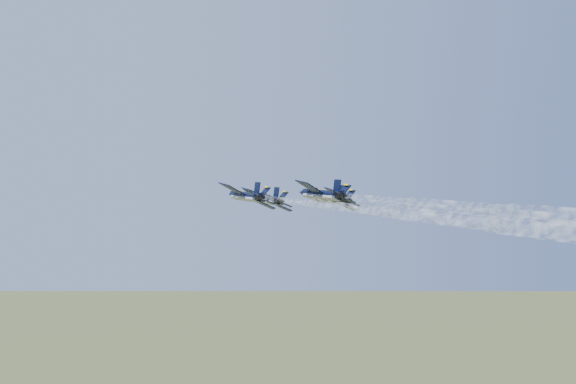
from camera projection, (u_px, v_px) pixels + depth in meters
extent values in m
cylinder|color=black|center=(266.00, 199.00, 123.12)|extent=(4.60, 11.52, 1.92)
cone|color=black|center=(250.00, 201.00, 129.08)|extent=(2.40, 2.63, 1.92)
ellipsoid|color=black|center=(260.00, 198.00, 125.79)|extent=(1.52, 2.25, 0.98)
cube|color=gray|center=(265.00, 202.00, 122.98)|extent=(3.76, 10.24, 0.86)
cube|color=black|center=(254.00, 193.00, 121.28)|extent=(5.40, 4.79, 2.09)
cube|color=#E3AE0B|center=(251.00, 193.00, 122.58)|extent=(4.00, 2.65, 2.06)
cube|color=black|center=(280.00, 206.00, 123.72)|extent=(4.83, 3.07, 2.09)
cube|color=#E3AE0B|center=(276.00, 206.00, 125.02)|extent=(4.53, 0.62, 2.06)
cube|color=black|center=(271.00, 194.00, 117.61)|extent=(2.51, 2.35, 0.98)
cube|color=black|center=(287.00, 202.00, 119.12)|extent=(2.27, 1.66, 0.98)
cube|color=black|center=(276.00, 191.00, 118.88)|extent=(0.78, 1.91, 2.24)
cube|color=black|center=(283.00, 194.00, 119.49)|extent=(1.98, 2.21, 1.78)
cylinder|color=black|center=(279.00, 197.00, 117.66)|extent=(1.45, 1.30, 1.24)
cylinder|color=black|center=(282.00, 199.00, 117.98)|extent=(1.45, 1.30, 1.24)
cylinder|color=black|center=(246.00, 196.00, 111.02)|extent=(4.60, 11.52, 1.92)
cone|color=black|center=(230.00, 198.00, 116.98)|extent=(2.40, 2.63, 1.92)
ellipsoid|color=black|center=(240.00, 194.00, 113.70)|extent=(1.52, 2.25, 0.98)
cube|color=gray|center=(245.00, 199.00, 110.89)|extent=(3.76, 10.24, 0.86)
cube|color=black|center=(233.00, 189.00, 109.18)|extent=(5.40, 4.79, 2.09)
cube|color=#E3AE0B|center=(230.00, 189.00, 110.48)|extent=(4.00, 2.65, 2.06)
cube|color=black|center=(262.00, 203.00, 111.62)|extent=(4.83, 3.07, 2.09)
cube|color=#E3AE0B|center=(258.00, 203.00, 112.92)|extent=(4.53, 0.62, 2.06)
cube|color=black|center=(251.00, 190.00, 105.51)|extent=(2.51, 2.35, 0.98)
cube|color=black|center=(269.00, 199.00, 107.02)|extent=(2.27, 1.66, 0.98)
cube|color=black|center=(257.00, 186.00, 106.78)|extent=(0.78, 1.91, 2.24)
cube|color=black|center=(265.00, 190.00, 107.39)|extent=(1.98, 2.21, 1.78)
cylinder|color=black|center=(259.00, 193.00, 105.56)|extent=(1.45, 1.30, 1.24)
cylinder|color=black|center=(263.00, 195.00, 105.88)|extent=(1.45, 1.30, 1.24)
cylinder|color=black|center=(330.00, 198.00, 118.20)|extent=(4.60, 11.52, 1.92)
cone|color=black|center=(311.00, 200.00, 124.15)|extent=(2.40, 2.63, 1.92)
ellipsoid|color=black|center=(322.00, 196.00, 120.87)|extent=(1.52, 2.25, 0.98)
cube|color=gray|center=(329.00, 201.00, 118.06)|extent=(3.76, 10.24, 0.86)
cube|color=black|center=(319.00, 192.00, 116.35)|extent=(5.40, 4.79, 2.09)
cube|color=#E3AE0B|center=(315.00, 192.00, 117.65)|extent=(4.00, 2.65, 2.06)
cube|color=black|center=(344.00, 205.00, 118.79)|extent=(4.83, 3.07, 2.09)
cube|color=#E3AE0B|center=(339.00, 205.00, 120.09)|extent=(4.53, 0.62, 2.06)
cube|color=black|center=(338.00, 192.00, 112.69)|extent=(2.51, 2.35, 0.98)
cube|color=black|center=(354.00, 201.00, 114.19)|extent=(2.27, 1.66, 0.98)
cube|color=black|center=(343.00, 189.00, 113.95)|extent=(0.78, 1.91, 2.24)
cube|color=black|center=(349.00, 192.00, 114.57)|extent=(1.98, 2.21, 1.78)
cylinder|color=black|center=(346.00, 196.00, 112.73)|extent=(1.45, 1.30, 1.24)
cylinder|color=black|center=(349.00, 198.00, 113.05)|extent=(1.45, 1.30, 1.24)
cylinder|color=black|center=(322.00, 194.00, 105.78)|extent=(4.60, 11.52, 1.92)
cone|color=black|center=(302.00, 196.00, 111.74)|extent=(2.40, 2.63, 1.92)
ellipsoid|color=black|center=(314.00, 192.00, 108.45)|extent=(1.52, 2.25, 0.98)
cube|color=gray|center=(321.00, 197.00, 105.64)|extent=(3.76, 10.24, 0.86)
cube|color=black|center=(310.00, 187.00, 103.94)|extent=(5.40, 4.79, 2.09)
cube|color=#E3AE0B|center=(306.00, 187.00, 105.24)|extent=(4.00, 2.65, 2.06)
cube|color=black|center=(338.00, 202.00, 106.38)|extent=(4.83, 3.07, 2.09)
cube|color=#E3AE0B|center=(333.00, 201.00, 107.68)|extent=(4.53, 0.62, 2.06)
cube|color=black|center=(331.00, 187.00, 100.27)|extent=(2.51, 2.35, 0.98)
cube|color=black|center=(349.00, 197.00, 101.78)|extent=(2.27, 1.66, 0.98)
cube|color=black|center=(337.00, 184.00, 101.54)|extent=(0.78, 1.91, 2.24)
cube|color=black|center=(344.00, 188.00, 102.15)|extent=(1.98, 2.21, 1.78)
cylinder|color=black|center=(340.00, 191.00, 100.32)|extent=(1.45, 1.30, 1.24)
cylinder|color=black|center=(344.00, 194.00, 100.64)|extent=(1.45, 1.30, 1.24)
cylinder|color=white|center=(305.00, 195.00, 110.02)|extent=(5.42, 18.11, 1.01)
cylinder|color=white|center=(364.00, 190.00, 94.83)|extent=(5.79, 18.20, 1.40)
cylinder|color=white|center=(446.00, 182.00, 79.64)|extent=(6.23, 18.31, 1.85)
cylinder|color=white|center=(566.00, 170.00, 64.45)|extent=(6.73, 18.43, 2.37)
cylinder|color=white|center=(288.00, 191.00, 97.92)|extent=(5.42, 18.11, 1.01)
cylinder|color=white|center=(352.00, 183.00, 82.73)|extent=(5.79, 18.20, 1.40)
cylinder|color=white|center=(446.00, 173.00, 67.54)|extent=(6.23, 18.31, 1.85)
cylinder|color=white|center=(379.00, 194.00, 105.09)|extent=(5.42, 18.11, 1.01)
cylinder|color=white|center=(453.00, 187.00, 89.90)|extent=(5.79, 18.20, 1.40)
cylinder|color=white|center=(559.00, 178.00, 74.71)|extent=(6.23, 18.31, 1.85)
cylinder|color=white|center=(377.00, 189.00, 92.68)|extent=(5.42, 18.11, 1.01)
cylinder|color=white|center=(463.00, 180.00, 77.49)|extent=(5.79, 18.20, 1.40)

